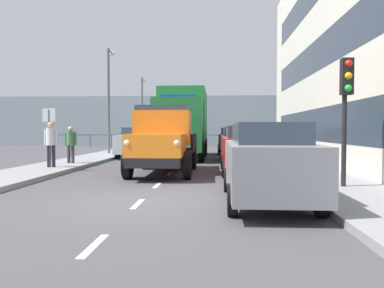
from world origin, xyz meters
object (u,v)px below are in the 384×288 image
at_px(car_grey_kerbside_near, 266,161).
at_px(lamp_post_far, 142,105).
at_px(lorry_cargo_green, 183,121).
at_px(pedestrian_couple_b, 51,140).
at_px(street_sign, 49,127).
at_px(car_silver_oppositeside_0, 139,142).
at_px(pedestrian_in_dark_coat, 71,142).
at_px(car_black_oppositeside_1, 155,139).
at_px(lamp_post_promenade, 109,91).
at_px(car_red_kerbside_1, 246,149).
at_px(car_white_oppositeside_2, 165,138).
at_px(truck_vintage_orange, 163,141).
at_px(car_maroon_kerbside_3, 232,140).
at_px(traffic_light_near, 346,94).
at_px(car_teal_kerbside_2, 237,143).

relative_size(car_grey_kerbside_near, lamp_post_far, 0.76).
relative_size(lorry_cargo_green, car_grey_kerbside_near, 1.80).
distance_m(pedestrian_couple_b, street_sign, 0.51).
xyz_separation_m(car_silver_oppositeside_0, pedestrian_in_dark_coat, (1.84, 5.66, 0.18)).
bearing_deg(street_sign, car_black_oppositeside_1, -98.12).
bearing_deg(car_grey_kerbside_near, lamp_post_far, -73.52).
xyz_separation_m(lamp_post_promenade, lamp_post_far, (-0.13, -10.22, -0.21)).
relative_size(car_red_kerbside_1, pedestrian_couple_b, 2.61).
distance_m(car_silver_oppositeside_0, car_black_oppositeside_1, 6.09).
height_order(car_red_kerbside_1, street_sign, street_sign).
relative_size(car_silver_oppositeside_0, car_white_oppositeside_2, 1.04).
distance_m(truck_vintage_orange, car_maroon_kerbside_3, 12.27).
bearing_deg(truck_vintage_orange, car_maroon_kerbside_3, -103.99).
relative_size(car_grey_kerbside_near, traffic_light_near, 1.42).
bearing_deg(pedestrian_in_dark_coat, truck_vintage_orange, 147.63).
height_order(lorry_cargo_green, car_silver_oppositeside_0, lorry_cargo_green).
xyz_separation_m(car_grey_kerbside_near, street_sign, (7.46, -6.03, 0.79)).
bearing_deg(traffic_light_near, lorry_cargo_green, -67.03).
distance_m(lorry_cargo_green, traffic_light_near, 12.99).
bearing_deg(car_grey_kerbside_near, car_silver_oppositeside_0, -67.94).
xyz_separation_m(lorry_cargo_green, car_maroon_kerbside_3, (-2.92, -3.66, -1.18)).
xyz_separation_m(car_black_oppositeside_1, lamp_post_promenade, (2.15, 4.47, 3.08)).
relative_size(car_teal_kerbside_2, pedestrian_in_dark_coat, 2.88).
relative_size(pedestrian_couple_b, lamp_post_far, 0.29).
bearing_deg(car_red_kerbside_1, lorry_cargo_green, -69.13).
bearing_deg(lamp_post_promenade, car_black_oppositeside_1, -115.68).
xyz_separation_m(lorry_cargo_green, car_red_kerbside_1, (-2.92, 7.67, -1.18)).
xyz_separation_m(pedestrian_couple_b, traffic_light_near, (-9.55, 4.60, 1.30)).
bearing_deg(lorry_cargo_green, car_red_kerbside_1, 110.87).
bearing_deg(lamp_post_far, car_silver_oppositeside_0, 99.67).
bearing_deg(pedestrian_in_dark_coat, lamp_post_promenade, -87.62).
height_order(truck_vintage_orange, car_black_oppositeside_1, truck_vintage_orange).
xyz_separation_m(car_grey_kerbside_near, car_white_oppositeside_2, (5.51, -24.94, 0.00)).
height_order(pedestrian_couple_b, lamp_post_promenade, lamp_post_promenade).
relative_size(car_silver_oppositeside_0, car_black_oppositeside_1, 1.14).
bearing_deg(car_maroon_kerbside_3, lorry_cargo_green, 51.34).
relative_size(lorry_cargo_green, car_white_oppositeside_2, 1.82).
bearing_deg(truck_vintage_orange, car_teal_kerbside_2, -116.02).
relative_size(lorry_cargo_green, car_silver_oppositeside_0, 1.75).
xyz_separation_m(car_black_oppositeside_1, pedestrian_in_dark_coat, (1.84, 11.75, 0.18)).
distance_m(car_red_kerbside_1, car_white_oppositeside_2, 19.98).
bearing_deg(street_sign, lamp_post_promenade, -88.77).
bearing_deg(lamp_post_far, traffic_light_near, 111.95).
distance_m(lorry_cargo_green, pedestrian_in_dark_coat, 7.10).
bearing_deg(car_grey_kerbside_near, car_maroon_kerbside_3, -90.00).
bearing_deg(car_silver_oppositeside_0, pedestrian_couple_b, 75.91).
distance_m(car_silver_oppositeside_0, street_sign, 7.85).
distance_m(lorry_cargo_green, street_sign, 8.66).
bearing_deg(car_silver_oppositeside_0, car_black_oppositeside_1, -90.00).
bearing_deg(truck_vintage_orange, car_grey_kerbside_near, 119.88).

